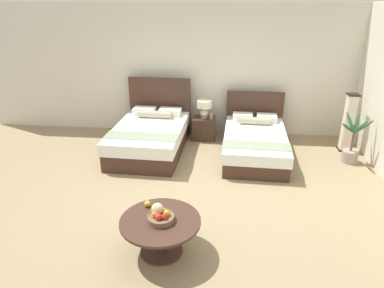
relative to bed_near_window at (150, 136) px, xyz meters
name	(u,v)px	position (x,y,z in m)	size (l,w,h in m)	color
ground_plane	(195,193)	(1.06, -1.61, -0.33)	(10.25, 9.31, 0.02)	#97825F
wall_back	(206,70)	(1.06, 1.24, 1.11)	(10.25, 0.12, 2.87)	silver
bed_near_window	(150,136)	(0.00, 0.00, 0.00)	(1.45, 2.18, 1.31)	#41291F
bed_near_corner	(255,142)	(2.12, 0.00, -0.05)	(1.30, 2.19, 1.05)	#41291F
nightstand	(204,128)	(1.06, 0.73, -0.07)	(0.50, 0.42, 0.49)	#41291F
table_lamp	(205,107)	(1.06, 0.75, 0.42)	(0.32, 0.32, 0.39)	beige
vase	(211,115)	(1.21, 0.69, 0.25)	(0.08, 0.08, 0.15)	gray
coffee_table	(161,228)	(0.77, -3.07, 0.05)	(0.99, 0.99, 0.48)	#41291F
fruit_bowl	(160,215)	(0.77, -3.07, 0.23)	(0.33, 0.33, 0.21)	brown
loose_apple	(148,204)	(0.55, -2.80, 0.20)	(0.08, 0.08, 0.08)	gold
floor_lamp_corner	(348,123)	(4.00, 0.39, 0.28)	(0.23, 0.23, 1.20)	black
potted_palm	(351,148)	(3.93, -0.18, -0.02)	(0.60, 0.54, 0.97)	gray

